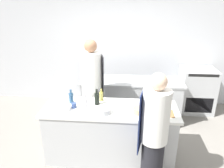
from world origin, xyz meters
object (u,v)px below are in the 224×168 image
Objects in this scene: chef_at_stove at (92,90)px; bowl_wooden_salad at (140,111)px; bowl_mixing_large at (103,111)px; cup at (74,105)px; bottle_olive_oil at (86,104)px; chef_at_prep_near at (154,135)px; bottle_wine at (101,96)px; bowl_ceramic_blue at (146,105)px; bottle_cooking_oil at (97,98)px; oven_range at (196,90)px; bottle_vinegar at (71,98)px; bowl_prep_small at (64,108)px.

chef_at_stove is 1.09m from bowl_wooden_salad.
bowl_mixing_large is 1.00× the size of bowl_wooden_salad.
bottle_olive_oil is at bearing -15.59° from cup.
chef_at_prep_near reaches higher than bottle_wine.
bowl_mixing_large reaches higher than bowl_ceramic_blue.
chef_at_stove is 8.95× the size of bowl_mixing_large.
bowl_mixing_large is 0.48m from cup.
bowl_ceramic_blue is at bearing 6.55° from cup.
chef_at_prep_near is at bearing -40.02° from bottle_cooking_oil.
oven_range is 2.98m from cup.
chef_at_prep_near is 21.65× the size of cup.
bottle_wine is at bearing 167.26° from bowl_ceramic_blue.
bottle_cooking_oil is at bearing 161.12° from bowl_wooden_salad.
cup is (-0.99, 0.08, -0.00)m from bowl_wooden_salad.
bottle_cooking_oil is at bearing -140.57° from oven_range.
bottle_cooking_oil is 1.26× the size of bowl_wooden_salad.
chef_at_stove is at bearing 50.92° from chef_at_prep_near.
bottle_olive_oil is 0.35m from bottle_vinegar.
bowl_wooden_salad is (-0.16, 0.46, 0.09)m from chef_at_prep_near.
chef_at_prep_near is at bearing -29.90° from bottle_vinegar.
bottle_olive_oil is at bearing 74.36° from chef_at_prep_near.
bowl_prep_small is at bearing -150.18° from cup.
chef_at_prep_near is 8.08× the size of bowl_prep_small.
bottle_olive_oil reaches higher than bowl_ceramic_blue.
bottle_cooking_oil is 1.26× the size of bowl_mixing_large.
cup is at bearing -173.45° from bowl_ceramic_blue.
oven_range is 0.55× the size of chef_at_stove.
bottle_wine reaches higher than bowl_mixing_large.
bowl_wooden_salad is (1.07, -0.25, -0.05)m from bottle_vinegar.
cup is at bearing 76.18° from chef_at_prep_near.
oven_range is at bearing 37.67° from bottle_wine.
chef_at_prep_near is (-1.19, -2.34, 0.33)m from oven_range.
bottle_cooking_oil is at bearing -2.83° from bottle_vinegar.
bowl_wooden_salad is (0.52, 0.05, 0.00)m from bowl_mixing_large.
bottle_cooking_oil is (0.41, -0.02, 0.01)m from bottle_vinegar.
cup is (-0.33, -0.14, -0.06)m from bottle_cooking_oil.
chef_at_stove is at bearing -152.06° from oven_range.
cup is at bearing -31.20° from chef_at_stove.
chef_at_stove is 8.02× the size of bottle_vinegar.
bowl_prep_small is 0.16m from cup.
oven_range is at bearing 45.81° from bowl_mixing_large.
bottle_vinegar is 1.10m from bowl_wooden_salad.
bowl_prep_small is 2.68× the size of cup.
bottle_wine is at bearing 34.86° from bowl_prep_small.
bowl_ceramic_blue is at bearing -126.92° from oven_range.
bottle_vinegar is 1.12× the size of bowl_mixing_large.
bowl_wooden_salad is (0.61, -0.37, -0.04)m from bottle_wine.
bottle_cooking_oil is at bearing 1.30° from chef_at_stove.
cup reaches higher than bowl_prep_small.
bowl_wooden_salad is at bearing -31.08° from bottle_wine.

